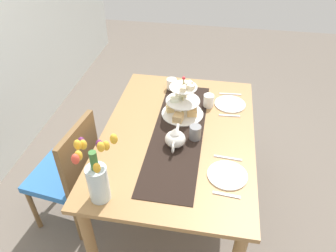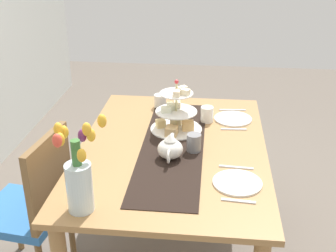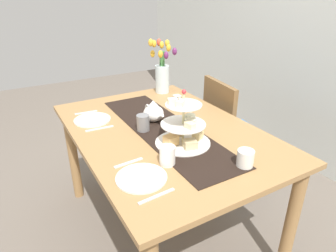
# 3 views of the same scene
# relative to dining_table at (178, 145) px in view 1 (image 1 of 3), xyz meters

# --- Properties ---
(ground_plane) EXTENTS (8.00, 8.00, 0.00)m
(ground_plane) POSITION_rel_dining_table_xyz_m (0.00, 0.00, -0.66)
(ground_plane) COLOR #6B6056
(dining_table) EXTENTS (1.46, 1.00, 0.77)m
(dining_table) POSITION_rel_dining_table_xyz_m (0.00, 0.00, 0.00)
(dining_table) COLOR #A37747
(dining_table) RESTS_ON ground_plane
(chair_left) EXTENTS (0.47, 0.47, 0.91)m
(chair_left) POSITION_rel_dining_table_xyz_m (-0.22, 0.73, -0.16)
(chair_left) COLOR brown
(chair_left) RESTS_ON ground_plane
(table_runner) EXTENTS (1.19, 0.33, 0.00)m
(table_runner) POSITION_rel_dining_table_xyz_m (0.00, 0.00, 0.11)
(table_runner) COLOR black
(table_runner) RESTS_ON dining_table
(tiered_cake_stand) EXTENTS (0.30, 0.30, 0.30)m
(tiered_cake_stand) POSITION_rel_dining_table_xyz_m (0.21, 0.00, 0.20)
(tiered_cake_stand) COLOR beige
(tiered_cake_stand) RESTS_ON table_runner
(teapot) EXTENTS (0.24, 0.13, 0.14)m
(teapot) POSITION_rel_dining_table_xyz_m (-0.13, 0.00, 0.17)
(teapot) COLOR white
(teapot) RESTS_ON table_runner
(tulip_vase) EXTENTS (0.22, 0.22, 0.43)m
(tulip_vase) POSITION_rel_dining_table_xyz_m (-0.61, 0.33, 0.28)
(tulip_vase) COLOR silver
(tulip_vase) RESTS_ON dining_table
(cream_jug) EXTENTS (0.08, 0.08, 0.08)m
(cream_jug) POSITION_rel_dining_table_xyz_m (0.55, 0.13, 0.15)
(cream_jug) COLOR white
(cream_jug) RESTS_ON dining_table
(dinner_plate_left) EXTENTS (0.23, 0.23, 0.01)m
(dinner_plate_left) POSITION_rel_dining_table_xyz_m (-0.34, -0.33, 0.12)
(dinner_plate_left) COLOR white
(dinner_plate_left) RESTS_ON dining_table
(fork_left) EXTENTS (0.03, 0.15, 0.01)m
(fork_left) POSITION_rel_dining_table_xyz_m (-0.48, -0.33, 0.11)
(fork_left) COLOR silver
(fork_left) RESTS_ON dining_table
(knife_left) EXTENTS (0.03, 0.17, 0.01)m
(knife_left) POSITION_rel_dining_table_xyz_m (-0.19, -0.33, 0.11)
(knife_left) COLOR silver
(knife_left) RESTS_ON dining_table
(dinner_plate_right) EXTENTS (0.23, 0.23, 0.01)m
(dinner_plate_right) POSITION_rel_dining_table_xyz_m (0.39, -0.33, 0.12)
(dinner_plate_right) COLOR white
(dinner_plate_right) RESTS_ON dining_table
(fork_right) EXTENTS (0.03, 0.15, 0.01)m
(fork_right) POSITION_rel_dining_table_xyz_m (0.25, -0.33, 0.11)
(fork_right) COLOR silver
(fork_right) RESTS_ON dining_table
(knife_right) EXTENTS (0.03, 0.17, 0.01)m
(knife_right) POSITION_rel_dining_table_xyz_m (0.54, -0.33, 0.11)
(knife_right) COLOR silver
(knife_right) RESTS_ON dining_table
(mug_grey) EXTENTS (0.08, 0.08, 0.09)m
(mug_grey) POSITION_rel_dining_table_xyz_m (-0.04, -0.12, 0.16)
(mug_grey) COLOR slate
(mug_grey) RESTS_ON table_runner
(mug_white_text) EXTENTS (0.08, 0.08, 0.09)m
(mug_white_text) POSITION_rel_dining_table_xyz_m (0.35, -0.17, 0.16)
(mug_white_text) COLOR white
(mug_white_text) RESTS_ON dining_table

